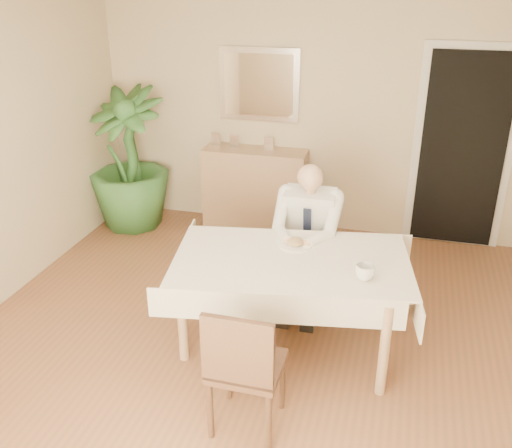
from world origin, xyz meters
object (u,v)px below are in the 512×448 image
(seated_man, at_px, (306,233))
(coffee_mug, at_px, (365,272))
(potted_palm, at_px, (128,159))
(chair_near, at_px, (243,365))
(chair_far, at_px, (311,240))
(sideboard, at_px, (255,189))
(dining_table, at_px, (291,269))

(seated_man, height_order, coffee_mug, seated_man)
(seated_man, bearing_deg, potted_palm, 151.93)
(chair_near, relative_size, potted_palm, 0.59)
(potted_palm, bearing_deg, chair_far, -21.92)
(chair_near, height_order, coffee_mug, chair_near)
(seated_man, xyz_separation_m, sideboard, (-0.84, 1.48, -0.25))
(chair_far, relative_size, seated_man, 0.70)
(dining_table, distance_m, seated_man, 0.59)
(chair_far, distance_m, potted_palm, 2.37)
(seated_man, height_order, potted_palm, potted_palm)
(chair_near, relative_size, sideboard, 0.82)
(sideboard, bearing_deg, chair_near, -76.96)
(chair_near, bearing_deg, potted_palm, 127.96)
(dining_table, relative_size, coffee_mug, 14.04)
(sideboard, relative_size, potted_palm, 0.72)
(seated_man, distance_m, coffee_mug, 0.93)
(seated_man, bearing_deg, sideboard, 119.46)
(chair_far, xyz_separation_m, chair_near, (-0.09, -1.83, 0.02))
(coffee_mug, bearing_deg, sideboard, 121.65)
(chair_far, xyz_separation_m, coffee_mug, (0.54, -1.03, 0.32))
(chair_far, distance_m, chair_near, 1.83)
(chair_far, bearing_deg, potted_palm, 161.92)
(chair_far, relative_size, sideboard, 0.78)
(seated_man, relative_size, potted_palm, 0.81)
(coffee_mug, distance_m, potted_palm, 3.32)
(sideboard, bearing_deg, dining_table, -68.94)
(chair_near, bearing_deg, chair_far, 87.57)
(potted_palm, bearing_deg, dining_table, -38.85)
(dining_table, relative_size, chair_near, 2.07)
(dining_table, height_order, chair_near, chair_near)
(dining_table, distance_m, chair_far, 0.90)
(dining_table, bearing_deg, chair_far, 80.40)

